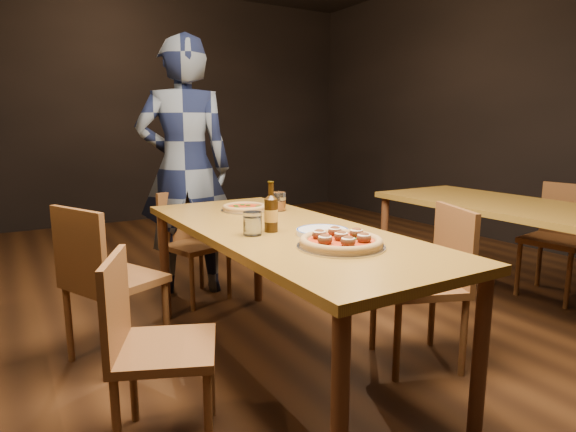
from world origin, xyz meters
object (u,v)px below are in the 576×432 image
pizza_meatball (341,241)px  plate_stack (323,232)px  beer_bottle (271,214)px  pizza_margherita (244,208)px  diner (185,169)px  chair_end (196,245)px  chair_nbr_right (556,240)px  chair_main_e (418,283)px  table_right (524,216)px  chair_main_sw (115,279)px  amber_glass (278,201)px  chair_main_nw (166,347)px  table_main (283,242)px  water_glass (252,223)px

pizza_meatball → plate_stack: bearing=73.1°
beer_bottle → pizza_margherita: bearing=76.3°
pizza_margherita → diner: diner is taller
pizza_margherita → chair_end: bearing=97.9°
pizza_margherita → chair_nbr_right: bearing=-17.0°
chair_main_e → pizza_margherita: 1.11m
chair_main_e → diner: 1.92m
chair_main_e → chair_nbr_right: chair_main_e is taller
chair_nbr_right → chair_end: bearing=-128.0°
table_right → pizza_margherita: size_ratio=7.04×
diner → plate_stack: bearing=112.2°
chair_main_sw → pizza_margherita: 0.84m
pizza_meatball → amber_glass: size_ratio=3.32×
chair_main_sw → beer_bottle: size_ratio=3.74×
table_right → plate_stack: size_ratio=7.99×
chair_main_nw → beer_bottle: (0.62, 0.26, 0.43)m
table_right → pizza_margherita: 1.81m
chair_main_nw → beer_bottle: size_ratio=3.40×
table_right → chair_nbr_right: chair_nbr_right is taller
table_main → chair_nbr_right: 2.27m
chair_main_nw → pizza_meatball: pizza_meatball is taller
plate_stack → beer_bottle: 0.26m
water_glass → amber_glass: (0.43, 0.51, 0.00)m
chair_end → plate_stack: (0.12, -1.41, 0.35)m
table_main → water_glass: (-0.20, -0.06, 0.13)m
chair_main_e → amber_glass: bearing=-130.8°
chair_main_nw → chair_end: 1.64m
chair_main_sw → pizza_margherita: size_ratio=3.16×
table_right → diner: diner is taller
chair_nbr_right → plate_stack: bearing=-95.4°
chair_end → pizza_margherita: (0.09, -0.63, 0.36)m
chair_main_e → chair_end: size_ratio=1.07×
chair_main_nw → water_glass: 0.69m
table_right → chair_main_sw: chair_main_sw is taller
diner → table_main: bearing=109.1°
pizza_meatball → beer_bottle: (-0.11, 0.42, 0.06)m
chair_main_sw → chair_main_e: (1.36, -0.87, -0.01)m
chair_main_nw → chair_nbr_right: bearing=-63.0°
table_right → beer_bottle: beer_bottle is taller
chair_end → water_glass: bearing=-114.2°
diner → table_right: bearing=155.2°
pizza_meatball → chair_main_e: bearing=12.5°
amber_glass → diner: diner is taller
chair_main_sw → chair_nbr_right: size_ratio=1.03×
chair_nbr_right → plate_stack: chair_nbr_right is taller
chair_main_sw → chair_main_e: 1.61m
table_main → pizza_margherita: size_ratio=7.04×
table_main → chair_nbr_right: (2.26, -0.11, -0.24)m
chair_main_e → pizza_meatball: size_ratio=2.34×
chair_main_e → diner: (-0.65, 1.73, 0.50)m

